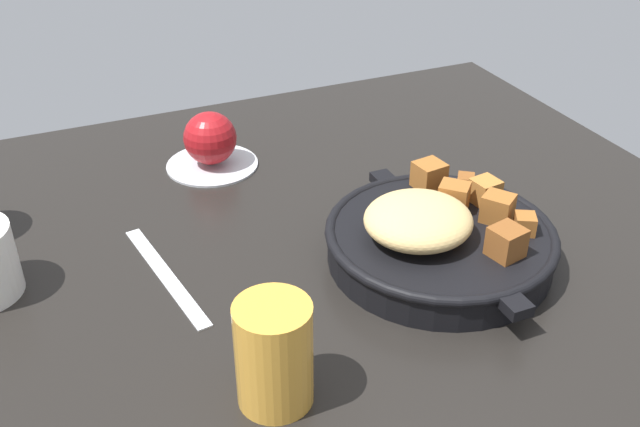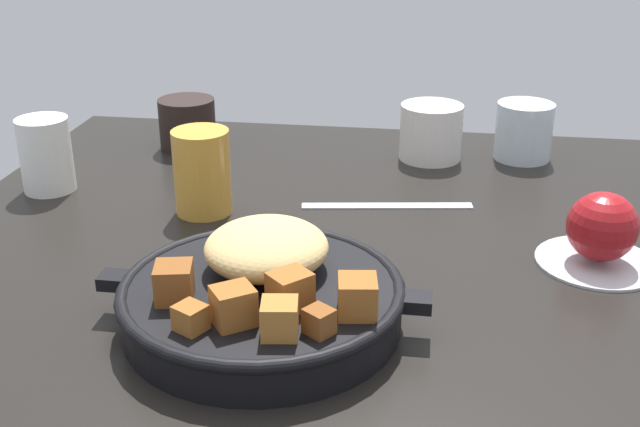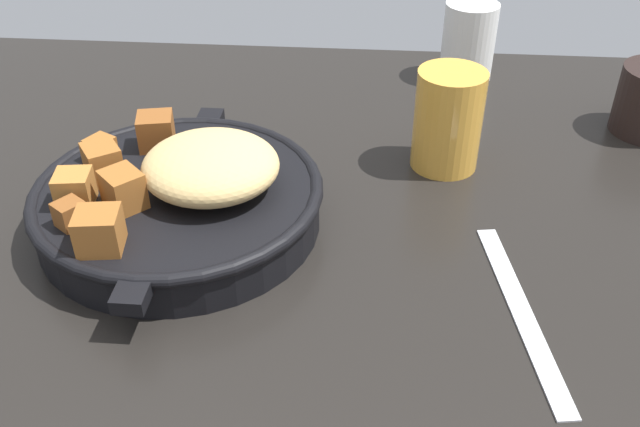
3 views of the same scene
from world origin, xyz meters
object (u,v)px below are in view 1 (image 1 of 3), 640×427
object	(u,v)px
red_apple	(210,138)
juice_glass_amber	(274,354)
butter_knife	(166,275)
cast_iron_skillet	(438,237)

from	to	relation	value
red_apple	juice_glass_amber	distance (cm)	44.18
butter_knife	juice_glass_amber	xyz separation A→B (cm)	(-21.25, -4.65, 4.80)
cast_iron_skillet	juice_glass_amber	world-z (taller)	juice_glass_amber
butter_knife	juice_glass_amber	world-z (taller)	juice_glass_amber
cast_iron_skillet	juice_glass_amber	xyz separation A→B (cm)	(-12.20, 23.53, 1.95)
butter_knife	juice_glass_amber	bearing A→B (deg)	-176.37
red_apple	butter_knife	size ratio (longest dim) A/B	0.35
cast_iron_skillet	butter_knife	world-z (taller)	cast_iron_skillet
red_apple	juice_glass_amber	xyz separation A→B (cm)	(-43.59, 7.14, 0.83)
red_apple	cast_iron_skillet	bearing A→B (deg)	-152.44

